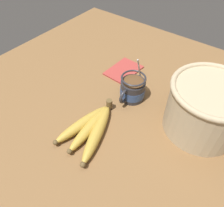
# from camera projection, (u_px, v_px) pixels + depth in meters

# --- Properties ---
(table) EXTENTS (1.13, 1.13, 0.03)m
(table) POSITION_uv_depth(u_px,v_px,m) (113.00, 106.00, 0.76)
(table) COLOR brown
(table) RESTS_ON ground
(coffee_mug) EXTENTS (0.14, 0.09, 0.15)m
(coffee_mug) POSITION_uv_depth(u_px,v_px,m) (132.00, 90.00, 0.74)
(coffee_mug) COLOR #28282D
(coffee_mug) RESTS_ON table
(banana_bunch) EXTENTS (0.23, 0.14, 0.04)m
(banana_bunch) POSITION_uv_depth(u_px,v_px,m) (90.00, 128.00, 0.65)
(banana_bunch) COLOR brown
(banana_bunch) RESTS_ON table
(woven_basket) EXTENTS (0.23, 0.23, 0.16)m
(woven_basket) POSITION_uv_depth(u_px,v_px,m) (207.00, 108.00, 0.62)
(woven_basket) COLOR tan
(woven_basket) RESTS_ON table
(napkin) EXTENTS (0.15, 0.11, 0.01)m
(napkin) POSITION_uv_depth(u_px,v_px,m) (124.00, 70.00, 0.87)
(napkin) COLOR #A33833
(napkin) RESTS_ON table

